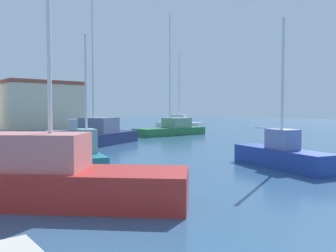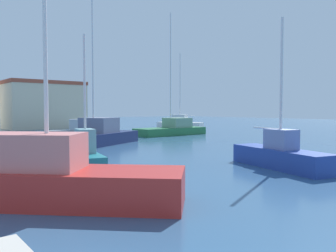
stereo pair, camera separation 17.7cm
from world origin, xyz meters
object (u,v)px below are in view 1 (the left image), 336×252
(sailboat_blue_behind_lamppost, at_px, (282,155))
(sailboat_white_near_pier, at_px, (179,124))
(sailboat_red_center_channel, at_px, (48,178))
(sailboat_green_mid_harbor, at_px, (172,129))
(motorboat_grey_far_right, at_px, (72,130))
(sailboat_navy_distant_east, at_px, (95,136))
(sailboat_teal_outer_mooring, at_px, (87,152))

(sailboat_blue_behind_lamppost, distance_m, sailboat_white_near_pier, 32.59)
(sailboat_red_center_channel, bearing_deg, sailboat_green_mid_harbor, 42.73)
(sailboat_green_mid_harbor, height_order, sailboat_white_near_pier, sailboat_green_mid_harbor)
(sailboat_white_near_pier, bearing_deg, sailboat_blue_behind_lamppost, -122.55)
(sailboat_green_mid_harbor, xyz_separation_m, sailboat_white_near_pier, (8.35, 8.44, 0.05))
(sailboat_blue_behind_lamppost, xyz_separation_m, sailboat_white_near_pier, (17.53, 27.47, 0.10))
(motorboat_grey_far_right, bearing_deg, sailboat_red_center_channel, -114.93)
(sailboat_blue_behind_lamppost, relative_size, sailboat_red_center_channel, 0.59)
(sailboat_blue_behind_lamppost, xyz_separation_m, motorboat_grey_far_right, (0.62, 24.86, -0.06))
(sailboat_navy_distant_east, xyz_separation_m, motorboat_grey_far_right, (2.60, 10.16, -0.15))
(sailboat_white_near_pier, bearing_deg, sailboat_red_center_channel, -136.48)
(sailboat_green_mid_harbor, height_order, sailboat_teal_outer_mooring, sailboat_green_mid_harbor)
(sailboat_white_near_pier, bearing_deg, sailboat_green_mid_harbor, -134.68)
(sailboat_red_center_channel, bearing_deg, sailboat_navy_distant_east, 58.32)
(sailboat_blue_behind_lamppost, distance_m, motorboat_grey_far_right, 24.87)
(sailboat_white_near_pier, bearing_deg, sailboat_teal_outer_mooring, -138.96)
(sailboat_white_near_pier, xyz_separation_m, sailboat_red_center_channel, (-28.12, -26.70, 0.05))
(sailboat_white_near_pier, distance_m, motorboat_grey_far_right, 17.12)
(sailboat_navy_distant_east, bearing_deg, sailboat_teal_outer_mooring, -119.40)
(sailboat_green_mid_harbor, height_order, sailboat_blue_behind_lamppost, sailboat_green_mid_harbor)
(sailboat_blue_behind_lamppost, relative_size, sailboat_teal_outer_mooring, 1.09)
(sailboat_white_near_pier, height_order, motorboat_grey_far_right, sailboat_white_near_pier)
(sailboat_teal_outer_mooring, xyz_separation_m, sailboat_red_center_channel, (-3.93, -5.64, 0.14))
(sailboat_green_mid_harbor, relative_size, sailboat_teal_outer_mooring, 2.02)
(sailboat_teal_outer_mooring, bearing_deg, motorboat_grey_far_right, 68.49)
(sailboat_green_mid_harbor, xyz_separation_m, sailboat_blue_behind_lamppost, (-9.19, -19.03, -0.05))
(sailboat_blue_behind_lamppost, bearing_deg, sailboat_green_mid_harbor, 64.23)
(motorboat_grey_far_right, bearing_deg, sailboat_blue_behind_lamppost, -91.42)
(sailboat_blue_behind_lamppost, height_order, sailboat_teal_outer_mooring, sailboat_blue_behind_lamppost)
(sailboat_green_mid_harbor, height_order, motorboat_grey_far_right, sailboat_green_mid_harbor)
(sailboat_green_mid_harbor, relative_size, sailboat_navy_distant_east, 1.12)
(motorboat_grey_far_right, bearing_deg, sailboat_navy_distant_east, -104.36)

